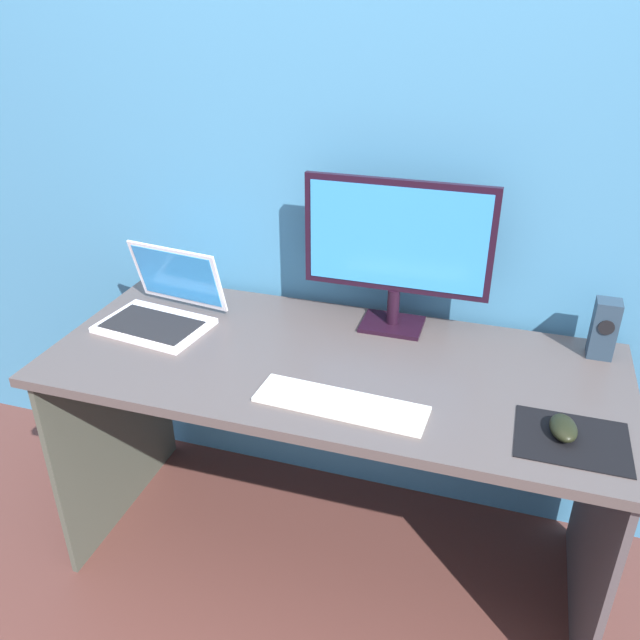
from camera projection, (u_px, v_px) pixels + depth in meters
The scene contains 9 objects.
ground_plane at pixel (330, 552), 2.11m from camera, with size 8.00×8.00×0.00m, color brown.
wall_back at pixel (372, 136), 1.85m from camera, with size 6.00×0.04×2.50m, color teal.
desk at pixel (332, 403), 1.84m from camera, with size 1.56×0.67×0.73m.
monitor at pixel (397, 246), 1.83m from camera, with size 0.54×0.14×0.45m.
speaker_right at pixel (604, 329), 1.76m from camera, with size 0.07×0.06×0.17m.
laptop at pixel (162, 308), 1.95m from camera, with size 0.34×0.31×0.22m.
keyboard_external at pixel (341, 404), 1.58m from camera, with size 0.42×0.12×0.01m, color white.
mousepad at pixel (572, 440), 1.47m from camera, with size 0.25×0.20×0.00m, color black.
mouse at pixel (563, 428), 1.47m from camera, with size 0.06×0.10×0.04m, color black.
Camera 1 is at (0.42, -1.45, 1.65)m, focal length 36.53 mm.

